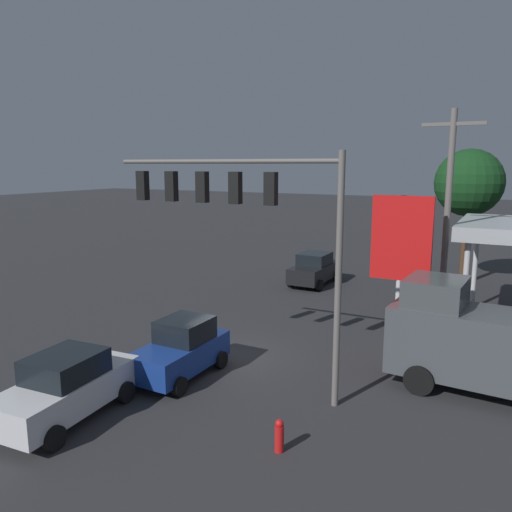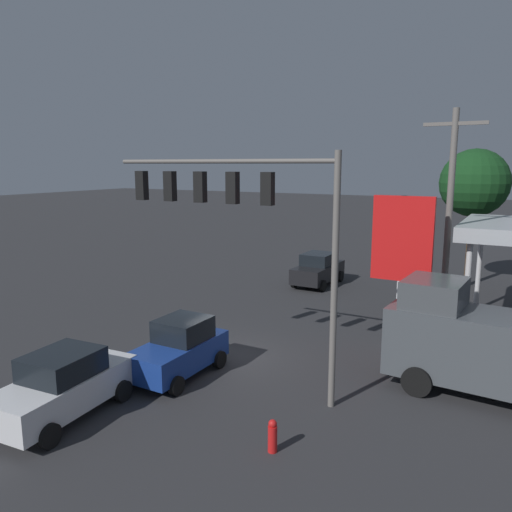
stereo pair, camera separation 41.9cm
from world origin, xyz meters
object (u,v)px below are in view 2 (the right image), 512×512
object	(u,v)px
sedan_far	(64,385)
utility_pole	(449,221)
traffic_signal_assembly	(237,208)
fire_hydrant	(273,436)
sedan_waiting	(318,269)
delivery_truck	(496,346)
street_tree	(474,183)
price_sign	(402,243)
hatchback_crossing	(180,349)

from	to	relation	value
sedan_far	utility_pole	bearing A→B (deg)	141.23
traffic_signal_assembly	fire_hydrant	world-z (taller)	traffic_signal_assembly
sedan_waiting	fire_hydrant	bearing A→B (deg)	19.23
delivery_truck	sedan_far	xyz separation A→B (m)	(10.81, 7.24, -0.74)
delivery_truck	traffic_signal_assembly	bearing A→B (deg)	24.94
street_tree	fire_hydrant	xyz separation A→B (m)	(2.22, 21.55, -5.68)
fire_hydrant	price_sign	bearing A→B (deg)	-95.17
hatchback_crossing	street_tree	size ratio (longest dim) A/B	0.47
price_sign	street_tree	world-z (taller)	street_tree
utility_pole	street_tree	world-z (taller)	utility_pole
utility_pole	fire_hydrant	xyz separation A→B (m)	(2.38, 10.91, -4.54)
sedan_far	street_tree	distance (m)	24.83
price_sign	traffic_signal_assembly	bearing A→B (deg)	60.28
traffic_signal_assembly	fire_hydrant	xyz separation A→B (m)	(-2.87, 3.07, -5.44)
price_sign	sedan_waiting	size ratio (longest dim) A/B	1.36
traffic_signal_assembly	sedan_waiting	bearing A→B (deg)	-78.56
traffic_signal_assembly	price_sign	bearing A→B (deg)	-119.72
street_tree	sedan_far	bearing A→B (deg)	69.85
utility_pole	sedan_far	world-z (taller)	utility_pole
traffic_signal_assembly	price_sign	world-z (taller)	traffic_signal_assembly
hatchback_crossing	street_tree	distance (m)	20.84
street_tree	fire_hydrant	distance (m)	22.39
price_sign	sedan_far	world-z (taller)	price_sign
traffic_signal_assembly	delivery_truck	size ratio (longest dim) A/B	1.16
sedan_far	fire_hydrant	xyz separation A→B (m)	(-6.14, -1.25, -0.51)
traffic_signal_assembly	price_sign	xyz separation A→B (m)	(-3.74, -6.55, -1.76)
utility_pole	delivery_truck	size ratio (longest dim) A/B	1.35
fire_hydrant	sedan_waiting	bearing A→B (deg)	-71.66
price_sign	street_tree	xyz separation A→B (m)	(-1.35, -11.93, 2.00)
delivery_truck	fire_hydrant	bearing A→B (deg)	55.85
sedan_far	hatchback_crossing	world-z (taller)	hatchback_crossing
traffic_signal_assembly	street_tree	size ratio (longest dim) A/B	0.99
sedan_waiting	fire_hydrant	distance (m)	18.34
street_tree	fire_hydrant	bearing A→B (deg)	84.11
traffic_signal_assembly	utility_pole	world-z (taller)	utility_pole
traffic_signal_assembly	price_sign	distance (m)	7.74
sedan_waiting	street_tree	world-z (taller)	street_tree
delivery_truck	hatchback_crossing	size ratio (longest dim) A/B	1.82
price_sign	hatchback_crossing	size ratio (longest dim) A/B	1.58
hatchback_crossing	fire_hydrant	xyz separation A→B (m)	(-4.98, 2.69, -0.51)
traffic_signal_assembly	delivery_truck	bearing A→B (deg)	-158.80
price_sign	fire_hydrant	distance (m)	10.34
utility_pole	fire_hydrant	distance (m)	12.05
utility_pole	street_tree	distance (m)	10.70
sedan_far	street_tree	bearing A→B (deg)	156.10
utility_pole	fire_hydrant	bearing A→B (deg)	77.70
sedan_far	hatchback_crossing	xyz separation A→B (m)	(-1.16, -3.94, -0.00)
sedan_waiting	delivery_truck	bearing A→B (deg)	43.34
hatchback_crossing	utility_pole	bearing A→B (deg)	138.58
sedan_waiting	fire_hydrant	world-z (taller)	sedan_waiting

